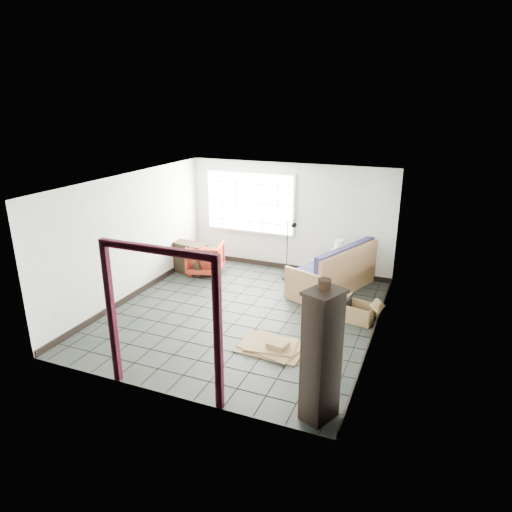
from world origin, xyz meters
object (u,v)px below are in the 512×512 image
at_px(futon_sofa, 337,273).
at_px(tall_shelf, 321,356).
at_px(armchair, 205,257).
at_px(side_table, 337,260).

height_order(futon_sofa, tall_shelf, tall_shelf).
relative_size(futon_sofa, tall_shelf, 1.40).
height_order(futon_sofa, armchair, futon_sofa).
bearing_deg(futon_sofa, tall_shelf, -58.96).
relative_size(futon_sofa, armchair, 3.07).
bearing_deg(tall_shelf, futon_sofa, 123.06).
xyz_separation_m(armchair, side_table, (3.03, 0.67, 0.09)).
bearing_deg(tall_shelf, armchair, 156.65).
height_order(armchair, side_table, armchair).
bearing_deg(armchair, tall_shelf, 117.73).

